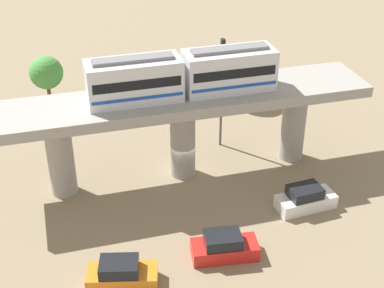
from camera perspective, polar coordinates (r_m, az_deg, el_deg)
name	(u,v)px	position (r m, az deg, el deg)	size (l,w,h in m)	color
ground_plane	(183,173)	(44.01, -0.91, -2.97)	(120.00, 120.00, 0.00)	#84755B
viaduct	(183,115)	(41.36, -0.97, 3.01)	(5.20, 28.00, 6.81)	#999691
train	(183,75)	(40.00, -0.97, 7.02)	(2.64, 13.55, 3.24)	silver
parked_car_white	(305,199)	(40.78, 11.44, -5.48)	(2.13, 4.33, 1.76)	white
parked_car_orange	(122,274)	(34.44, -7.17, -13.01)	(2.74, 4.51, 1.76)	orange
parked_car_red	(224,247)	(36.04, 3.28, -10.40)	(2.31, 4.39, 1.76)	red
tree_near_viaduct	(46,73)	(54.45, -14.58, 7.02)	(3.14, 3.14, 5.01)	brown
tree_mid_lot	(235,66)	(53.79, 4.37, 7.86)	(3.41, 3.41, 5.32)	brown
signal_post	(222,89)	(45.34, 3.04, 5.63)	(0.44, 0.28, 9.41)	#4C4C51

